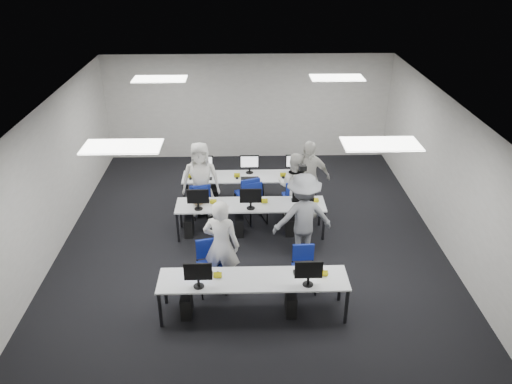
{
  "coord_description": "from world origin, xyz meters",
  "views": [
    {
      "loc": [
        -0.13,
        -9.16,
        5.89
      ],
      "look_at": [
        0.12,
        0.25,
        1.0
      ],
      "focal_mm": 35.0,
      "sensor_mm": 36.0,
      "label": 1
    }
  ],
  "objects_px": {
    "chair_1": "(304,276)",
    "chair_3": "(256,210)",
    "desk_front": "(253,281)",
    "chair_5": "(201,205)",
    "student_3": "(307,179)",
    "photographer": "(303,217)",
    "chair_0": "(211,275)",
    "chair_4": "(296,209)",
    "student_1": "(294,186)",
    "desk_mid": "(251,206)",
    "chair_6": "(247,201)",
    "student_2": "(201,179)",
    "chair_7": "(293,205)",
    "chair_2": "(199,213)",
    "student_0": "(221,245)"
  },
  "relations": [
    {
      "from": "desk_mid",
      "to": "chair_3",
      "type": "xyz_separation_m",
      "value": [
        0.13,
        0.54,
        -0.4
      ]
    },
    {
      "from": "chair_5",
      "to": "photographer",
      "type": "height_order",
      "value": "photographer"
    },
    {
      "from": "desk_front",
      "to": "chair_2",
      "type": "relative_size",
      "value": 3.71
    },
    {
      "from": "chair_5",
      "to": "student_1",
      "type": "xyz_separation_m",
      "value": [
        2.15,
        -0.1,
        0.53
      ]
    },
    {
      "from": "chair_2",
      "to": "student_2",
      "type": "bearing_deg",
      "value": 86.05
    },
    {
      "from": "chair_6",
      "to": "student_1",
      "type": "relative_size",
      "value": 0.61
    },
    {
      "from": "student_3",
      "to": "photographer",
      "type": "xyz_separation_m",
      "value": [
        -0.28,
        -1.7,
        -0.0
      ]
    },
    {
      "from": "chair_3",
      "to": "photographer",
      "type": "distance_m",
      "value": 1.82
    },
    {
      "from": "student_1",
      "to": "photographer",
      "type": "distance_m",
      "value": 1.64
    },
    {
      "from": "desk_front",
      "to": "chair_4",
      "type": "height_order",
      "value": "chair_4"
    },
    {
      "from": "chair_0",
      "to": "student_2",
      "type": "bearing_deg",
      "value": 84.03
    },
    {
      "from": "chair_2",
      "to": "chair_5",
      "type": "distance_m",
      "value": 0.37
    },
    {
      "from": "chair_0",
      "to": "chair_4",
      "type": "relative_size",
      "value": 1.16
    },
    {
      "from": "chair_2",
      "to": "student_1",
      "type": "xyz_separation_m",
      "value": [
        2.16,
        0.26,
        0.53
      ]
    },
    {
      "from": "chair_4",
      "to": "student_3",
      "type": "distance_m",
      "value": 0.74
    },
    {
      "from": "desk_mid",
      "to": "chair_4",
      "type": "distance_m",
      "value": 1.26
    },
    {
      "from": "desk_mid",
      "to": "chair_6",
      "type": "height_order",
      "value": "chair_6"
    },
    {
      "from": "desk_mid",
      "to": "chair_7",
      "type": "height_order",
      "value": "chair_7"
    },
    {
      "from": "chair_1",
      "to": "chair_2",
      "type": "bearing_deg",
      "value": 129.02
    },
    {
      "from": "chair_4",
      "to": "desk_front",
      "type": "bearing_deg",
      "value": -121.4
    },
    {
      "from": "chair_2",
      "to": "desk_front",
      "type": "bearing_deg",
      "value": -69.51
    },
    {
      "from": "chair_3",
      "to": "student_3",
      "type": "distance_m",
      "value": 1.36
    },
    {
      "from": "chair_1",
      "to": "chair_4",
      "type": "distance_m",
      "value": 2.52
    },
    {
      "from": "chair_0",
      "to": "student_0",
      "type": "bearing_deg",
      "value": 5.27
    },
    {
      "from": "student_1",
      "to": "student_2",
      "type": "distance_m",
      "value": 2.15
    },
    {
      "from": "desk_front",
      "to": "photographer",
      "type": "bearing_deg",
      "value": 58.94
    },
    {
      "from": "chair_7",
      "to": "chair_5",
      "type": "bearing_deg",
      "value": 171.67
    },
    {
      "from": "desk_front",
      "to": "chair_3",
      "type": "bearing_deg",
      "value": 87.65
    },
    {
      "from": "photographer",
      "to": "chair_6",
      "type": "bearing_deg",
      "value": -69.02
    },
    {
      "from": "chair_5",
      "to": "student_2",
      "type": "distance_m",
      "value": 0.62
    },
    {
      "from": "chair_0",
      "to": "chair_1",
      "type": "xyz_separation_m",
      "value": [
        1.7,
        -0.02,
        -0.04
      ]
    },
    {
      "from": "chair_4",
      "to": "photographer",
      "type": "xyz_separation_m",
      "value": [
        -0.02,
        -1.48,
        0.66
      ]
    },
    {
      "from": "chair_1",
      "to": "chair_3",
      "type": "bearing_deg",
      "value": 106.03
    },
    {
      "from": "student_1",
      "to": "student_3",
      "type": "height_order",
      "value": "student_3"
    },
    {
      "from": "chair_1",
      "to": "chair_3",
      "type": "height_order",
      "value": "chair_3"
    },
    {
      "from": "desk_front",
      "to": "student_2",
      "type": "height_order",
      "value": "student_2"
    },
    {
      "from": "chair_7",
      "to": "student_2",
      "type": "bearing_deg",
      "value": 168.59
    },
    {
      "from": "desk_front",
      "to": "student_0",
      "type": "relative_size",
      "value": 1.75
    },
    {
      "from": "desk_front",
      "to": "chair_5",
      "type": "height_order",
      "value": "chair_5"
    },
    {
      "from": "chair_6",
      "to": "student_2",
      "type": "height_order",
      "value": "student_2"
    },
    {
      "from": "chair_5",
      "to": "student_1",
      "type": "height_order",
      "value": "student_1"
    },
    {
      "from": "chair_2",
      "to": "chair_4",
      "type": "relative_size",
      "value": 1.03
    },
    {
      "from": "desk_mid",
      "to": "student_2",
      "type": "bearing_deg",
      "value": 140.12
    },
    {
      "from": "student_1",
      "to": "student_2",
      "type": "relative_size",
      "value": 0.9
    },
    {
      "from": "chair_2",
      "to": "student_2",
      "type": "distance_m",
      "value": 0.78
    },
    {
      "from": "chair_2",
      "to": "chair_7",
      "type": "bearing_deg",
      "value": 6.94
    },
    {
      "from": "student_1",
      "to": "chair_2",
      "type": "bearing_deg",
      "value": 24.9
    },
    {
      "from": "chair_3",
      "to": "student_1",
      "type": "xyz_separation_m",
      "value": [
        0.88,
        0.18,
        0.52
      ]
    },
    {
      "from": "desk_front",
      "to": "chair_1",
      "type": "xyz_separation_m",
      "value": [
        0.94,
        0.65,
        -0.41
      ]
    },
    {
      "from": "desk_mid",
      "to": "chair_3",
      "type": "bearing_deg",
      "value": 76.61
    }
  ]
}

